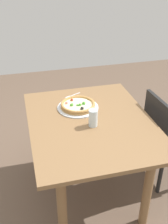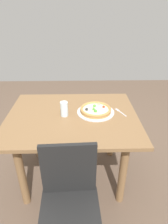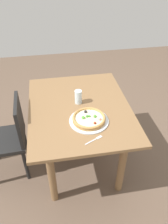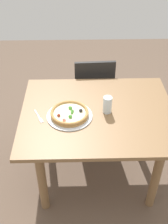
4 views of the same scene
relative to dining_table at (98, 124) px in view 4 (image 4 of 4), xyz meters
name	(u,v)px [view 4 (image 4 of 4)]	position (x,y,z in m)	size (l,w,h in m)	color
ground_plane	(96,174)	(0.00, 0.00, -0.63)	(6.00, 6.00, 0.00)	brown
dining_table	(98,124)	(0.00, 0.00, 0.00)	(1.20, 0.96, 0.76)	olive
chair_near	(93,90)	(0.00, -0.69, -0.15)	(0.42, 0.42, 0.88)	black
plate	(70,116)	(0.22, 0.05, 0.13)	(0.35, 0.35, 0.01)	silver
pizza	(70,113)	(0.22, 0.05, 0.15)	(0.29, 0.29, 0.05)	#B78447
fork	(39,117)	(0.45, 0.06, 0.12)	(0.09, 0.16, 0.00)	silver
drinking_glass	(107,104)	(-0.07, 0.00, 0.19)	(0.07, 0.07, 0.14)	silver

